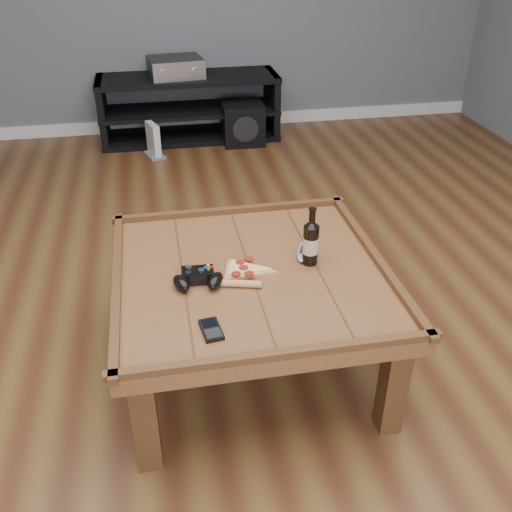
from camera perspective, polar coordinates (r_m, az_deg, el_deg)
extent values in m
plane|color=#462414|center=(2.39, -0.48, -10.65)|extent=(6.00, 6.00, 0.00)
cube|color=silver|center=(4.99, -6.78, 13.09)|extent=(5.00, 0.02, 0.10)
cube|color=brown|center=(2.13, -0.53, -2.22)|extent=(1.00, 1.00, 0.06)
cube|color=#482813|center=(1.93, -11.00, -15.91)|extent=(0.08, 0.08, 0.39)
cube|color=#482813|center=(2.06, 13.52, -12.56)|extent=(0.08, 0.08, 0.39)
cube|color=#482813|center=(2.58, -11.41, -2.22)|extent=(0.08, 0.08, 0.39)
cube|color=#482813|center=(2.68, 6.75, -0.41)|extent=(0.08, 0.08, 0.39)
cube|color=#482813|center=(2.52, -2.50, 4.59)|extent=(1.03, 0.03, 0.03)
cube|color=#482813|center=(1.72, 2.37, -9.82)|extent=(1.03, 0.03, 0.03)
cube|color=#482813|center=(2.23, 11.83, 0.02)|extent=(0.03, 1.03, 0.03)
cube|color=#482813|center=(2.09, -13.76, -2.55)|extent=(0.03, 1.03, 0.03)
cube|color=black|center=(4.64, -6.86, 17.23)|extent=(1.40, 0.45, 0.04)
cube|color=black|center=(4.71, -6.67, 14.28)|extent=(1.40, 0.45, 0.03)
cube|color=black|center=(4.77, -6.51, 11.87)|extent=(1.40, 0.45, 0.04)
cube|color=black|center=(4.71, -15.06, 13.69)|extent=(0.05, 0.44, 0.50)
cube|color=black|center=(4.79, 1.59, 15.03)|extent=(0.05, 0.44, 0.50)
cylinder|color=black|center=(2.13, 5.48, 1.11)|extent=(0.06, 0.06, 0.16)
cone|color=black|center=(2.09, 5.61, 3.30)|extent=(0.06, 0.06, 0.03)
cylinder|color=black|center=(2.07, 5.65, 3.97)|extent=(0.02, 0.02, 0.06)
cylinder|color=black|center=(2.06, 5.69, 4.68)|extent=(0.03, 0.03, 0.01)
cylinder|color=#C9BB91|center=(2.13, 5.48, 1.11)|extent=(0.06, 0.06, 0.06)
cube|color=black|center=(2.05, -5.84, -1.87)|extent=(0.12, 0.08, 0.04)
ellipsoid|color=black|center=(2.02, -7.48, -2.70)|extent=(0.08, 0.11, 0.05)
ellipsoid|color=black|center=(2.02, -4.08, -2.46)|extent=(0.09, 0.11, 0.05)
cylinder|color=black|center=(2.05, -6.75, -1.19)|extent=(0.02, 0.02, 0.01)
cylinder|color=black|center=(2.03, -5.49, -1.47)|extent=(0.02, 0.02, 0.01)
cylinder|color=yellow|center=(2.06, -4.81, -0.98)|extent=(0.01, 0.01, 0.01)
cylinder|color=red|center=(2.05, -4.48, -1.12)|extent=(0.01, 0.01, 0.01)
cylinder|color=#0C33CC|center=(2.05, -5.09, -1.17)|extent=(0.01, 0.01, 0.01)
cylinder|color=#0C9919|center=(2.04, -4.77, -1.31)|extent=(0.01, 0.01, 0.01)
cylinder|color=tan|center=(2.02, -1.50, -2.77)|extent=(0.15, 0.06, 0.03)
cylinder|color=maroon|center=(2.06, -2.01, -1.78)|extent=(0.03, 0.03, 0.00)
cylinder|color=maroon|center=(2.06, -0.69, -1.76)|extent=(0.03, 0.03, 0.00)
cylinder|color=maroon|center=(2.10, -1.25, -1.17)|extent=(0.03, 0.03, 0.00)
cylinder|color=maroon|center=(2.13, -1.59, -0.61)|extent=(0.03, 0.03, 0.00)
cylinder|color=maroon|center=(2.15, -0.75, -0.26)|extent=(0.03, 0.03, 0.00)
cube|color=black|center=(1.83, -4.49, -7.36)|extent=(0.07, 0.12, 0.01)
cube|color=black|center=(1.84, -4.71, -6.68)|extent=(0.05, 0.05, 0.00)
cube|color=black|center=(1.80, -4.29, -7.69)|extent=(0.05, 0.05, 0.00)
ellipsoid|color=#979DA4|center=(2.22, 4.86, 0.58)|extent=(0.12, 0.18, 0.03)
cube|color=black|center=(2.26, 5.04, 1.43)|extent=(0.03, 0.03, 0.00)
cube|color=black|center=(2.21, 4.82, 0.63)|extent=(0.05, 0.07, 0.00)
cube|color=black|center=(4.62, -8.06, 18.21)|extent=(0.44, 0.37, 0.14)
cube|color=#B7B9C2|center=(4.46, -7.64, 17.79)|extent=(0.39, 0.06, 0.14)
cylinder|color=#B7B9C2|center=(4.44, -9.20, 17.58)|extent=(0.05, 0.02, 0.05)
cylinder|color=#B7B9C2|center=(4.48, -6.04, 17.93)|extent=(0.05, 0.02, 0.05)
cube|color=black|center=(4.61, -1.34, 13.17)|extent=(0.32, 0.32, 0.31)
cylinder|color=black|center=(4.47, -1.04, 12.55)|extent=(0.20, 0.01, 0.20)
cube|color=slate|center=(4.44, -10.08, 9.92)|extent=(0.17, 0.23, 0.02)
cube|color=silver|center=(4.40, -10.24, 11.45)|extent=(0.10, 0.19, 0.23)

